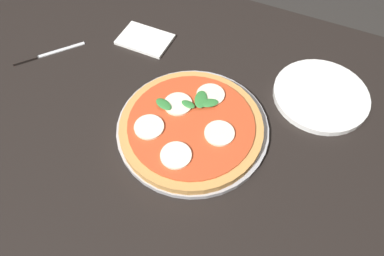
# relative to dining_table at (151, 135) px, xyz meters

# --- Properties ---
(ground_plane) EXTENTS (6.00, 6.00, 0.00)m
(ground_plane) POSITION_rel_dining_table_xyz_m (0.00, 0.00, -0.64)
(ground_plane) COLOR #2D2B28
(dining_table) EXTENTS (1.53, 0.94, 0.73)m
(dining_table) POSITION_rel_dining_table_xyz_m (0.00, 0.00, 0.00)
(dining_table) COLOR black
(dining_table) RESTS_ON ground_plane
(serving_tray) EXTENTS (0.32, 0.32, 0.01)m
(serving_tray) POSITION_rel_dining_table_xyz_m (0.11, -0.00, 0.10)
(serving_tray) COLOR #B2B2B7
(serving_tray) RESTS_ON dining_table
(pizza) EXTENTS (0.30, 0.30, 0.03)m
(pizza) POSITION_rel_dining_table_xyz_m (0.11, -0.01, 0.11)
(pizza) COLOR tan
(pizza) RESTS_ON serving_tray
(plate_white) EXTENTS (0.21, 0.21, 0.01)m
(plate_white) POSITION_rel_dining_table_xyz_m (0.33, 0.20, 0.10)
(plate_white) COLOR white
(plate_white) RESTS_ON dining_table
(napkin) EXTENTS (0.13, 0.09, 0.01)m
(napkin) POSITION_rel_dining_table_xyz_m (-0.12, 0.20, 0.09)
(napkin) COLOR white
(napkin) RESTS_ON dining_table
(knife) EXTENTS (0.12, 0.14, 0.01)m
(knife) POSITION_rel_dining_table_xyz_m (-0.32, 0.04, 0.09)
(knife) COLOR black
(knife) RESTS_ON dining_table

